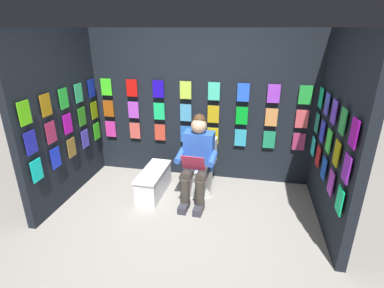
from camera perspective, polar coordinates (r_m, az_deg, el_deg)
The scene contains 7 objects.
ground_plane at distance 3.42m, azimuth -4.05°, elevation -19.46°, with size 30.00×30.00×0.00m, color gray.
display_wall_back at distance 4.49m, azimuth 1.64°, elevation 7.14°, with size 3.44×0.14×2.24m.
display_wall_left at distance 3.67m, azimuth 26.37°, elevation 1.53°, with size 0.14×1.76×2.24m.
display_wall_right at distance 4.30m, azimuth -23.97°, elevation 4.61°, with size 0.14×1.76×2.24m.
toilet at distance 4.26m, azimuth 1.64°, elevation -5.07°, with size 0.41×0.56×0.77m.
person_reading at distance 3.95m, azimuth 0.99°, elevation -2.95°, with size 0.54×0.70×1.19m.
comic_longbox_near at distance 4.28m, azimuth -7.42°, elevation -7.30°, with size 0.32×0.80×0.37m.
Camera 1 is at (-0.73, 2.47, 2.24)m, focal length 27.58 mm.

